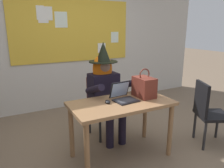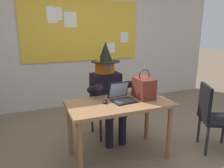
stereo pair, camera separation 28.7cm
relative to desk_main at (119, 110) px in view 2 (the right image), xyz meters
The scene contains 9 objects.
ground_plane 0.64m from the desk_main, ahead, with size 24.00×24.00×0.00m, color #75604C.
wall_back_bulletin 2.30m from the desk_main, 86.85° to the left, with size 6.17×2.32×2.94m.
desk_main is the anchor object (origin of this frame).
chair_at_desk 0.71m from the desk_main, 85.23° to the left, with size 0.45×0.45×0.90m.
person_costumed 0.60m from the desk_main, 83.57° to the left, with size 0.60×0.67×1.43m.
laptop 0.18m from the desk_main, 41.58° to the left, with size 0.30×0.31×0.22m.
computer_mouse 0.21m from the desk_main, 163.93° to the left, with size 0.06×0.10×0.03m, color black.
handbag 0.44m from the desk_main, ahead, with size 0.20×0.30×0.38m.
chair_extra_corner 1.26m from the desk_main, 14.08° to the right, with size 0.56×0.56×0.91m.
Camera 2 is at (-1.13, -2.28, 1.63)m, focal length 34.69 mm.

